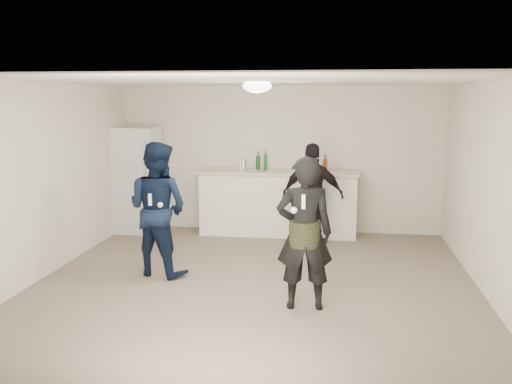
# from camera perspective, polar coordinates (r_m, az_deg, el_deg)

# --- Properties ---
(floor) EXTENTS (6.00, 6.00, 0.00)m
(floor) POSITION_cam_1_polar(r_m,az_deg,el_deg) (7.18, -0.23, -9.35)
(floor) COLOR #6B5B4C
(floor) RESTS_ON ground
(ceiling) EXTENTS (6.00, 6.00, 0.00)m
(ceiling) POSITION_cam_1_polar(r_m,az_deg,el_deg) (6.79, -0.25, 11.01)
(ceiling) COLOR silver
(ceiling) RESTS_ON wall_back
(wall_back) EXTENTS (6.00, 0.00, 6.00)m
(wall_back) POSITION_cam_1_polar(r_m,az_deg,el_deg) (9.83, 2.35, 3.30)
(wall_back) COLOR beige
(wall_back) RESTS_ON floor
(wall_front) EXTENTS (6.00, 0.00, 6.00)m
(wall_front) POSITION_cam_1_polar(r_m,az_deg,el_deg) (4.00, -6.65, -6.24)
(wall_front) COLOR beige
(wall_front) RESTS_ON floor
(wall_left) EXTENTS (0.00, 6.00, 6.00)m
(wall_left) POSITION_cam_1_polar(r_m,az_deg,el_deg) (7.77, -20.73, 0.97)
(wall_left) COLOR beige
(wall_left) RESTS_ON floor
(wall_right) EXTENTS (0.00, 6.00, 6.00)m
(wall_right) POSITION_cam_1_polar(r_m,az_deg,el_deg) (7.02, 22.54, -0.01)
(wall_right) COLOR beige
(wall_right) RESTS_ON floor
(counter) EXTENTS (2.60, 0.56, 1.05)m
(counter) POSITION_cam_1_polar(r_m,az_deg,el_deg) (9.61, 2.22, -1.22)
(counter) COLOR white
(counter) RESTS_ON floor
(counter_top) EXTENTS (2.68, 0.64, 0.04)m
(counter_top) POSITION_cam_1_polar(r_m,az_deg,el_deg) (9.52, 2.25, 2.00)
(counter_top) COLOR beige
(counter_top) RESTS_ON counter
(fridge) EXTENTS (0.70, 0.70, 1.80)m
(fridge) POSITION_cam_1_polar(r_m,az_deg,el_deg) (10.03, -11.76, 1.21)
(fridge) COLOR silver
(fridge) RESTS_ON floor
(fridge_handle) EXTENTS (0.02, 0.02, 0.60)m
(fridge_handle) POSITION_cam_1_polar(r_m,az_deg,el_deg) (9.54, -11.01, 3.23)
(fridge_handle) COLOR silver
(fridge_handle) RESTS_ON fridge
(ceiling_dome) EXTENTS (0.36, 0.36, 0.16)m
(ceiling_dome) POSITION_cam_1_polar(r_m,az_deg,el_deg) (7.09, 0.12, 10.55)
(ceiling_dome) COLOR white
(ceiling_dome) RESTS_ON ceiling
(shaker) EXTENTS (0.08, 0.08, 0.17)m
(shaker) POSITION_cam_1_polar(r_m,az_deg,el_deg) (9.64, -1.24, 2.73)
(shaker) COLOR silver
(shaker) RESTS_ON counter_top
(man) EXTENTS (1.01, 0.89, 1.75)m
(man) POSITION_cam_1_polar(r_m,az_deg,el_deg) (7.54, -9.82, -1.66)
(man) COLOR #0F2040
(man) RESTS_ON floor
(woman) EXTENTS (0.66, 0.48, 1.70)m
(woman) POSITION_cam_1_polar(r_m,az_deg,el_deg) (6.26, 4.87, -4.14)
(woman) COLOR black
(woman) RESTS_ON floor
(camo_shorts) EXTENTS (0.34, 0.34, 0.28)m
(camo_shorts) POSITION_cam_1_polar(r_m,az_deg,el_deg) (6.26, 4.87, -4.15)
(camo_shorts) COLOR #2C3518
(camo_shorts) RESTS_ON woman
(spectator) EXTENTS (0.97, 0.46, 1.62)m
(spectator) POSITION_cam_1_polar(r_m,az_deg,el_deg) (8.84, 5.69, -0.35)
(spectator) COLOR black
(spectator) RESTS_ON floor
(remote_man) EXTENTS (0.04, 0.04, 0.15)m
(remote_man) POSITION_cam_1_polar(r_m,az_deg,el_deg) (7.25, -10.54, -0.75)
(remote_man) COLOR white
(remote_man) RESTS_ON man
(nunchuk_man) EXTENTS (0.07, 0.07, 0.07)m
(nunchuk_man) POSITION_cam_1_polar(r_m,az_deg,el_deg) (7.25, -9.55, -1.28)
(nunchuk_man) COLOR white
(nunchuk_man) RESTS_ON man
(remote_woman) EXTENTS (0.04, 0.04, 0.15)m
(remote_woman) POSITION_cam_1_polar(r_m,az_deg,el_deg) (5.93, 4.78, -0.97)
(remote_woman) COLOR white
(remote_woman) RESTS_ON woman
(nunchuk_woman) EXTENTS (0.07, 0.07, 0.07)m
(nunchuk_woman) POSITION_cam_1_polar(r_m,az_deg,el_deg) (5.99, 3.83, -1.83)
(nunchuk_woman) COLOR white
(nunchuk_woman) RESTS_ON woman
(bottle_cluster) EXTENTS (1.46, 0.33, 0.28)m
(bottle_cluster) POSITION_cam_1_polar(r_m,az_deg,el_deg) (9.51, 1.93, 2.81)
(bottle_cluster) COLOR #923815
(bottle_cluster) RESTS_ON counter_top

